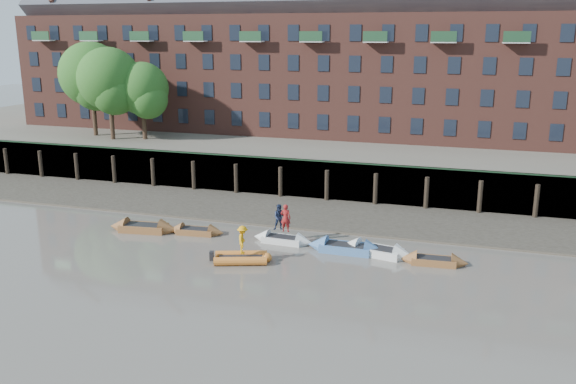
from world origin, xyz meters
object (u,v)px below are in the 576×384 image
at_px(person_rower_a, 286,218).
at_px(rowboat_1, 144,228).
at_px(rowboat_2, 196,231).
at_px(rowboat_5, 377,251).
at_px(rowboat_3, 283,240).
at_px(rib_tender, 243,258).
at_px(person_rower_b, 280,217).
at_px(person_rib_crew, 243,240).
at_px(rowboat_6, 434,261).
at_px(rowboat_4, 346,248).

bearing_deg(person_rower_a, rowboat_1, 1.69).
relative_size(rowboat_2, rowboat_5, 0.81).
relative_size(rowboat_3, rib_tender, 1.18).
xyz_separation_m(rowboat_3, person_rower_b, (-0.27, 0.15, 1.47)).
relative_size(rowboat_1, rowboat_2, 1.26).
bearing_deg(person_rib_crew, rowboat_3, -33.45).
distance_m(rowboat_6, rib_tender, 11.45).
distance_m(rowboat_6, person_rower_b, 10.24).
height_order(rowboat_4, rowboat_5, rowboat_4).
distance_m(rowboat_3, rowboat_4, 4.36).
relative_size(rowboat_1, person_rower_b, 2.93).
bearing_deg(person_rower_b, rowboat_2, 162.64).
height_order(rowboat_4, person_rower_a, person_rower_a).
xyz_separation_m(rowboat_4, rowboat_5, (1.95, 0.06, -0.01)).
height_order(rowboat_2, person_rower_a, person_rower_a).
height_order(rowboat_4, rowboat_6, rowboat_4).
height_order(rowboat_2, rowboat_3, rowboat_3).
xyz_separation_m(rowboat_2, person_rower_b, (5.99, 0.25, 1.48)).
height_order(rowboat_6, person_rower_b, person_rower_b).
height_order(rowboat_3, rowboat_5, rowboat_5).
bearing_deg(rowboat_2, rowboat_5, -7.20).
xyz_separation_m(rowboat_1, rib_tender, (8.78, -3.37, 0.01)).
distance_m(rowboat_4, rowboat_6, 5.49).
relative_size(rowboat_3, rowboat_6, 1.02).
relative_size(rowboat_3, person_rower_b, 2.39).
bearing_deg(rowboat_4, person_rower_b, 172.79).
distance_m(rowboat_4, person_rower_b, 4.86).
height_order(rowboat_1, person_rib_crew, person_rib_crew).
relative_size(rowboat_4, rowboat_6, 1.22).
distance_m(rowboat_4, rowboat_5, 1.95).
height_order(rowboat_3, rowboat_4, rowboat_4).
bearing_deg(person_rower_a, person_rib_crew, 68.79).
bearing_deg(rowboat_2, person_rib_crew, -44.05).
distance_m(rowboat_2, rowboat_6, 16.09).
height_order(rowboat_2, person_rib_crew, person_rib_crew).
distance_m(rowboat_5, person_rower_b, 6.73).
relative_size(rowboat_3, person_rib_crew, 2.42).
relative_size(rib_tender, person_rower_a, 1.91).
distance_m(person_rower_a, person_rib_crew, 4.28).
bearing_deg(rowboat_6, rowboat_4, 171.22).
distance_m(rib_tender, person_rower_a, 4.49).
distance_m(rowboat_1, rowboat_2, 3.78).
height_order(rowboat_2, rowboat_6, rowboat_6).
relative_size(rowboat_2, person_rower_a, 2.19).
bearing_deg(rowboat_2, person_rower_b, -3.36).
bearing_deg(rowboat_5, rowboat_1, -167.62).
bearing_deg(rowboat_3, rowboat_1, -173.37).
distance_m(rowboat_5, person_rower_a, 6.27).
bearing_deg(rib_tender, rowboat_6, -3.25).
bearing_deg(rowboat_4, rowboat_5, 2.33).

